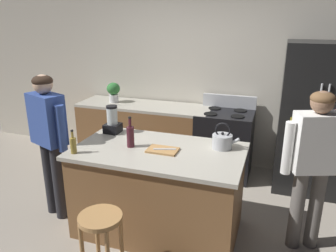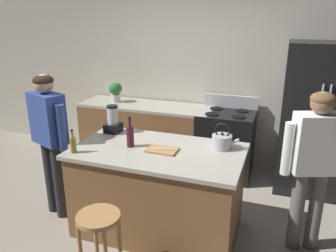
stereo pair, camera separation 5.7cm
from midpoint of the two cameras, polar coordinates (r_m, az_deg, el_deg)
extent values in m
plane|color=#9E9384|center=(3.74, -1.17, -17.16)|extent=(14.00, 14.00, 0.00)
cube|color=beige|center=(4.98, 6.83, 8.79)|extent=(8.00, 0.10, 2.70)
cube|color=brown|center=(3.50, -1.22, -11.31)|extent=(1.63, 0.91, 0.88)
cube|color=#B2AD9E|center=(3.30, -1.27, -4.37)|extent=(1.69, 0.97, 0.04)
cube|color=brown|center=(5.08, -3.42, -1.53)|extent=(2.00, 0.64, 0.88)
cube|color=#B2AD9E|center=(4.95, -3.52, 3.48)|extent=(2.00, 0.64, 0.04)
cube|color=black|center=(4.53, 24.88, 0.94)|extent=(0.90, 0.70, 1.89)
cylinder|color=#B7BABF|center=(4.15, 24.86, 0.79)|extent=(0.02, 0.02, 0.85)
cylinder|color=#B7BABF|center=(4.16, 25.95, 0.67)|extent=(0.02, 0.02, 0.85)
cube|color=purple|center=(4.20, 25.30, -0.44)|extent=(0.05, 0.01, 0.05)
cube|color=purple|center=(4.18, 22.82, -0.14)|extent=(0.05, 0.01, 0.05)
cube|color=yellow|center=(4.15, 21.25, 0.93)|extent=(0.05, 0.01, 0.05)
cube|color=black|center=(4.73, 10.20, -3.12)|extent=(0.76, 0.64, 0.92)
cube|color=black|center=(4.45, 9.43, -5.13)|extent=(0.60, 0.01, 0.24)
cube|color=#B7BABF|center=(4.84, 11.16, 4.16)|extent=(0.76, 0.06, 0.18)
cylinder|color=black|center=(4.47, 7.93, 2.04)|extent=(0.18, 0.18, 0.01)
cylinder|color=black|center=(4.42, 12.50, 1.56)|extent=(0.18, 0.18, 0.01)
cylinder|color=black|center=(4.75, 8.69, 3.00)|extent=(0.18, 0.18, 0.01)
cylinder|color=black|center=(4.70, 12.99, 2.56)|extent=(0.18, 0.18, 0.01)
cylinder|color=#26262B|center=(4.04, -19.20, -8.17)|extent=(0.17, 0.17, 0.87)
cylinder|color=#26262B|center=(3.90, -17.82, -9.03)|extent=(0.17, 0.17, 0.87)
cube|color=#334C99|center=(3.71, -19.63, 1.22)|extent=(0.45, 0.35, 0.54)
cylinder|color=#334C99|center=(3.94, -21.41, 1.22)|extent=(0.12, 0.12, 0.49)
cylinder|color=#334C99|center=(3.52, -17.47, -0.33)|extent=(0.12, 0.12, 0.49)
sphere|color=#D8AD8C|center=(3.63, -20.27, 6.84)|extent=(0.26, 0.26, 0.20)
ellipsoid|color=#332319|center=(3.62, -20.33, 7.38)|extent=(0.27, 0.27, 0.12)
cylinder|color=#66605B|center=(3.57, 24.49, -13.09)|extent=(0.17, 0.17, 0.82)
cylinder|color=#66605B|center=(3.50, 21.74, -13.37)|extent=(0.17, 0.17, 0.82)
cube|color=white|center=(3.24, 24.65, -2.78)|extent=(0.45, 0.35, 0.55)
cylinder|color=white|center=(3.16, 20.43, -3.73)|extent=(0.12, 0.12, 0.49)
sphere|color=#8C664C|center=(3.14, 25.57, 3.61)|extent=(0.26, 0.26, 0.20)
ellipsoid|color=brown|center=(3.13, 25.66, 4.23)|extent=(0.27, 0.27, 0.12)
cylinder|color=#B7844C|center=(2.82, -11.36, -15.17)|extent=(0.36, 0.36, 0.04)
cylinder|color=#B7844C|center=(3.14, -11.76, -18.57)|extent=(0.04, 0.04, 0.62)
cylinder|color=#B7844C|center=(3.05, -7.75, -19.69)|extent=(0.04, 0.04, 0.62)
cylinder|color=silver|center=(5.14, -8.68, 4.80)|extent=(0.14, 0.14, 0.12)
ellipsoid|color=#337A38|center=(5.10, -8.76, 6.44)|extent=(0.20, 0.20, 0.18)
cube|color=black|center=(3.80, -9.00, -0.31)|extent=(0.17, 0.17, 0.10)
cylinder|color=silver|center=(3.76, -9.11, 1.77)|extent=(0.12, 0.12, 0.19)
cylinder|color=black|center=(3.73, -9.19, 3.34)|extent=(0.12, 0.12, 0.02)
cylinder|color=#471923|center=(3.34, -6.06, -1.85)|extent=(0.08, 0.08, 0.21)
cylinder|color=#471923|center=(3.29, -6.15, 0.60)|extent=(0.03, 0.03, 0.09)
cylinder|color=black|center=(3.28, -6.18, 1.48)|extent=(0.03, 0.03, 0.02)
cylinder|color=olive|center=(3.31, -15.57, -3.18)|extent=(0.06, 0.06, 0.15)
cylinder|color=olive|center=(3.27, -15.74, -1.39)|extent=(0.02, 0.02, 0.07)
cylinder|color=black|center=(3.26, -15.80, -0.72)|extent=(0.03, 0.03, 0.02)
cylinder|color=#B7BABF|center=(3.34, 9.75, -2.70)|extent=(0.20, 0.20, 0.14)
sphere|color=black|center=(3.31, 9.83, -1.33)|extent=(0.03, 0.03, 0.03)
cylinder|color=#B7BABF|center=(3.31, 11.98, -2.62)|extent=(0.09, 0.03, 0.08)
torus|color=black|center=(3.30, 9.86, -0.76)|extent=(0.16, 0.02, 0.16)
cube|color=#B7844C|center=(3.25, -0.53, -4.17)|extent=(0.30, 0.20, 0.02)
cube|color=#B7BABF|center=(3.24, -0.19, -4.00)|extent=(0.22, 0.10, 0.01)
camera|label=1|loc=(0.03, -89.54, 0.16)|focal=35.34mm
camera|label=2|loc=(0.03, 90.46, -0.16)|focal=35.34mm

